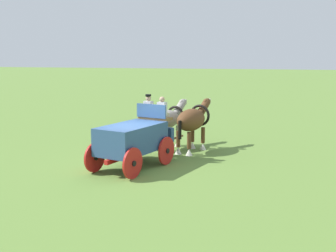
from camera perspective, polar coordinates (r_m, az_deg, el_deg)
ground_plane at (r=16.76m, az=-4.79°, el=-5.57°), size 220.00×220.00×0.00m
show_wagon at (r=16.63m, az=-4.51°, el=-1.59°), size 5.79×2.68×2.70m
draft_horse_near at (r=19.95m, az=-0.04°, el=0.75°), size 2.93×1.37×2.17m
draft_horse_off at (r=19.29m, az=3.25°, el=0.71°), size 2.93×1.48×2.28m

